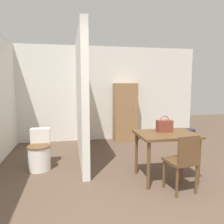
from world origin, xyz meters
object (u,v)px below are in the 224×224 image
(handbag, at_px, (164,126))
(space_heater, at_px, (188,138))
(dining_table, at_px, (166,139))
(wooden_chair, at_px, (183,161))
(wooden_cabinet, at_px, (125,112))
(toilet, at_px, (40,153))

(handbag, bearing_deg, space_heater, 48.50)
(handbag, distance_m, space_heater, 2.05)
(dining_table, xyz_separation_m, wooden_chair, (0.04, -0.47, -0.18))
(dining_table, relative_size, wooden_chair, 1.09)
(dining_table, bearing_deg, space_heater, 50.15)
(space_heater, bearing_deg, handbag, -131.50)
(space_heater, bearing_deg, wooden_cabinet, 145.40)
(dining_table, relative_size, space_heater, 2.03)
(toilet, distance_m, wooden_cabinet, 2.63)
(dining_table, xyz_separation_m, wooden_cabinet, (-0.04, 2.48, 0.12))
(dining_table, xyz_separation_m, toilet, (-2.03, 0.83, -0.35))
(wooden_chair, relative_size, wooden_cabinet, 0.55)
(toilet, bearing_deg, wooden_cabinet, 39.76)
(handbag, height_order, space_heater, handbag)
(toilet, xyz_separation_m, space_heater, (3.33, 0.73, -0.07))
(toilet, height_order, handbag, handbag)
(dining_table, distance_m, handbag, 0.22)
(wooden_cabinet, height_order, space_heater, wooden_cabinet)
(space_heater, bearing_deg, toilet, -167.56)
(dining_table, bearing_deg, wooden_cabinet, 90.82)
(dining_table, height_order, wooden_chair, wooden_chair)
(dining_table, height_order, handbag, handbag)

